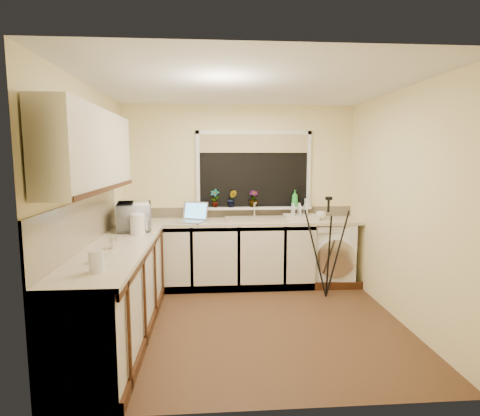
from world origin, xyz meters
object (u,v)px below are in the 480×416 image
Objects in this scene: steel_jar at (114,243)px; plant_a at (215,198)px; plant_c at (253,199)px; dish_rack at (301,217)px; cup_left at (100,256)px; kettle at (138,225)px; soap_bottle_green at (295,198)px; soap_bottle_clear at (308,201)px; microwave at (134,216)px; washing_machine at (329,252)px; glass_jug at (96,262)px; plant_b at (232,199)px; cup_back at (321,215)px; tripod at (327,247)px; laptop at (193,217)px.

steel_jar is 2.02m from plant_a.
steel_jar is 0.45× the size of plant_c.
cup_left is at bearing -135.15° from dish_rack.
kettle is 0.90× the size of soap_bottle_green.
soap_bottle_green is at bearing 178.22° from soap_bottle_clear.
plant_c is at bearing 38.14° from kettle.
washing_machine is at bearing -86.04° from microwave.
soap_bottle_green is at bearing -1.51° from plant_c.
glass_jug is 2.69m from plant_a.
plant_a is 0.24m from plant_b.
cup_back is (2.39, 0.57, -0.10)m from microwave.
tripod is 12.16× the size of steel_jar.
soap_bottle_green is (0.88, 0.02, -0.00)m from plant_b.
plant_b is at bearing -66.94° from microwave.
kettle is 0.17× the size of tripod.
plant_c is (1.49, 0.78, 0.11)m from microwave.
plant_b is 1.23m from cup_back.
plant_a is (-1.38, 0.73, 0.55)m from tripod.
washing_machine is 0.77m from soap_bottle_clear.
soap_bottle_clear is (2.25, 0.76, 0.08)m from microwave.
soap_bottle_clear is (-0.27, 0.17, 0.70)m from washing_machine.
microwave is (-0.05, 1.76, 0.08)m from glass_jug.
soap_bottle_clear is (0.18, -0.01, -0.03)m from soap_bottle_green.
washing_machine is 4.14× the size of kettle.
laptop is (-1.87, -0.10, 0.53)m from washing_machine.
glass_jug is at bearing -161.40° from tripod.
plant_c is at bearing -71.51° from microwave.
cup_left is at bearing -133.77° from washing_machine.
microwave is (-2.53, -0.59, 0.62)m from washing_machine.
plant_a reaches higher than plant_b.
washing_machine is 8.42× the size of steel_jar.
plant_c reaches higher than cup_left.
steel_jar is 1.05× the size of cup_left.
washing_machine is at bearing -20.99° from soap_bottle_green.
plant_b is 1.06m from soap_bottle_clear.
dish_rack is at bearing 36.04° from steel_jar.
dish_rack is 0.33m from soap_bottle_clear.
cup_left is at bearing -113.15° from plant_a.
plant_a is at bearing 170.39° from dish_rack.
laptop is 1.73m from cup_back.
cup_left is (-2.11, -2.01, 0.01)m from dish_rack.
tripod reaches higher than soap_bottle_clear.
soap_bottle_green is at bearing 47.16° from cup_left.
soap_bottle_clear is at bearing 0.60° from plant_b.
microwave is 2.21m from soap_bottle_green.
steel_jar is at bearing 170.34° from microwave.
microwave reaches higher than cup_left.
microwave is at bearing -164.24° from dish_rack.
soap_bottle_green reaches higher than steel_jar.
steel_jar is 2.12m from plant_b.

